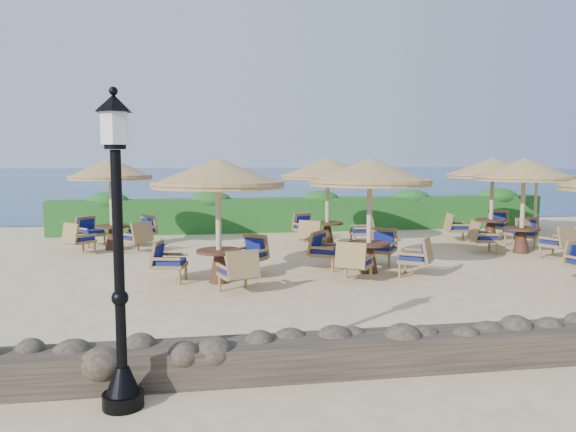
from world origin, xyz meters
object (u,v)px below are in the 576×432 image
(cafe_set_0, at_px, (218,193))
(cafe_set_4, at_px, (328,182))
(cafe_set_3, at_px, (111,191))
(cafe_set_5, at_px, (493,180))
(lamp_post, at_px, (119,265))
(cafe_set_6, at_px, (524,186))
(cafe_set_1, at_px, (370,194))
(extra_parasol, at_px, (537,172))

(cafe_set_0, bearing_deg, cafe_set_4, 53.04)
(cafe_set_3, relative_size, cafe_set_5, 0.90)
(lamp_post, relative_size, cafe_set_6, 1.19)
(cafe_set_4, height_order, cafe_set_6, same)
(cafe_set_1, relative_size, cafe_set_5, 0.97)
(lamp_post, xyz_separation_m, cafe_set_3, (-1.61, 10.78, 0.14))
(cafe_set_3, distance_m, cafe_set_6, 11.66)
(extra_parasol, distance_m, cafe_set_0, 12.87)
(extra_parasol, bearing_deg, cafe_set_1, -144.41)
(extra_parasol, bearing_deg, lamp_post, -136.40)
(cafe_set_5, bearing_deg, extra_parasol, 31.47)
(cafe_set_6, bearing_deg, cafe_set_4, 156.50)
(lamp_post, relative_size, cafe_set_4, 1.16)
(cafe_set_1, distance_m, cafe_set_5, 6.69)
(cafe_set_3, bearing_deg, cafe_set_4, -2.53)
(cafe_set_3, distance_m, cafe_set_5, 11.67)
(extra_parasol, relative_size, cafe_set_6, 0.86)
(lamp_post, relative_size, cafe_set_1, 1.16)
(cafe_set_3, bearing_deg, extra_parasol, 4.92)
(cafe_set_1, bearing_deg, cafe_set_5, 37.43)
(cafe_set_0, bearing_deg, lamp_post, -102.14)
(cafe_set_1, relative_size, cafe_set_4, 1.00)
(cafe_set_0, relative_size, cafe_set_6, 1.03)
(lamp_post, distance_m, cafe_set_5, 14.50)
(cafe_set_0, xyz_separation_m, cafe_set_1, (3.47, 0.47, -0.09))
(lamp_post, bearing_deg, extra_parasol, 43.60)
(lamp_post, relative_size, cafe_set_5, 1.13)
(lamp_post, distance_m, cafe_set_1, 7.95)
(cafe_set_3, bearing_deg, lamp_post, -81.50)
(cafe_set_5, bearing_deg, cafe_set_3, 178.37)
(cafe_set_0, xyz_separation_m, cafe_set_4, (3.46, 4.59, -0.00))
(cafe_set_1, xyz_separation_m, cafe_set_5, (5.31, 4.07, 0.11))
(cafe_set_1, distance_m, cafe_set_3, 7.73)
(extra_parasol, xyz_separation_m, cafe_set_4, (-7.87, -1.50, -0.25))
(lamp_post, xyz_separation_m, cafe_set_4, (4.73, 10.50, 0.37))
(cafe_set_3, height_order, cafe_set_5, same)
(cafe_set_4, bearing_deg, cafe_set_1, -89.79)
(extra_parasol, height_order, cafe_set_3, cafe_set_3)
(lamp_post, height_order, cafe_set_0, lamp_post)
(cafe_set_3, bearing_deg, cafe_set_5, -1.63)
(extra_parasol, bearing_deg, cafe_set_0, -151.71)
(lamp_post, distance_m, cafe_set_4, 11.52)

